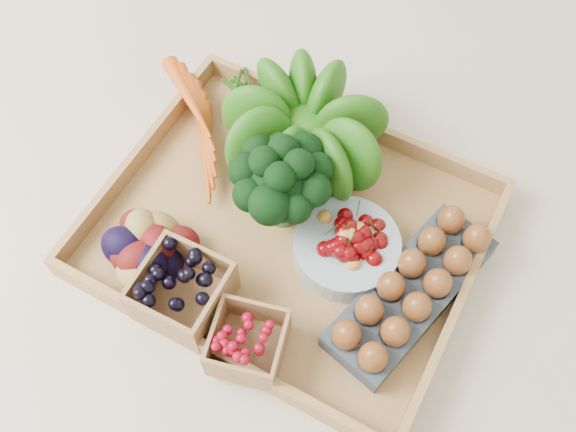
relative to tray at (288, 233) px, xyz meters
The scene contains 10 objects.
ground 0.01m from the tray, ahead, with size 4.00×4.00×0.00m, color beige.
tray is the anchor object (origin of this frame).
carrots 0.22m from the tray, 156.79° to the left, with size 0.19×0.14×0.05m, color #C54910, non-canonical shape.
lettuce 0.17m from the tray, 106.22° to the left, with size 0.17×0.17×0.17m, color #1E530C.
broccoli 0.07m from the tray, 136.27° to the left, with size 0.15×0.15×0.12m, color black, non-canonical shape.
cherry_bowl 0.10m from the tray, ahead, with size 0.16×0.16×0.04m, color #8C9EA5.
egg_carton 0.21m from the tray, ahead, with size 0.10×0.28×0.03m, color #384048.
potatoes 0.22m from the tray, 140.08° to the right, with size 0.16×0.16×0.09m, color #490C0B, non-canonical shape.
punnet_blackberry 0.19m from the tray, 113.10° to the right, with size 0.11×0.11×0.08m, color black.
punnet_raspberry 0.20m from the tray, 77.52° to the right, with size 0.10×0.10×0.07m, color maroon.
Camera 1 is at (0.22, -0.40, 0.87)m, focal length 40.00 mm.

